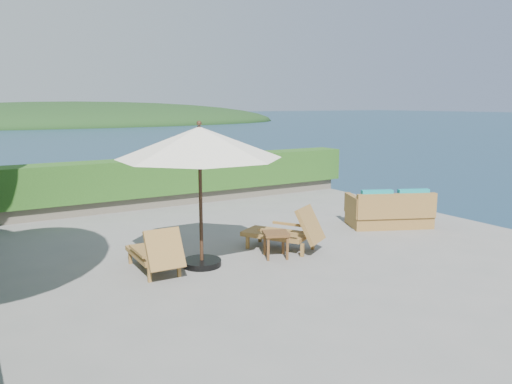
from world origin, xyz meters
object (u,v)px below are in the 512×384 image
wicker_loveseat (390,211)px  patio_umbrella (200,144)px  lounge_left (156,252)px  lounge_right (287,231)px  side_table (276,237)px

wicker_loveseat → patio_umbrella: bearing=-151.9°
patio_umbrella → lounge_left: patio_umbrella is taller
patio_umbrella → wicker_loveseat: patio_umbrella is taller
lounge_left → wicker_loveseat: bearing=3.6°
lounge_left → lounge_right: lounge_right is taller
lounge_left → side_table: 2.26m
lounge_left → wicker_loveseat: 5.86m
lounge_left → lounge_right: 2.68m
lounge_left → side_table: (2.23, -0.36, 0.05)m
side_table → lounge_left: bearing=170.8°
side_table → wicker_loveseat: size_ratio=0.28×
wicker_loveseat → lounge_left: bearing=-153.4°
lounge_right → wicker_loveseat: (3.17, 0.33, -0.02)m
wicker_loveseat → side_table: bearing=-146.2°
side_table → wicker_loveseat: wicker_loveseat is taller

